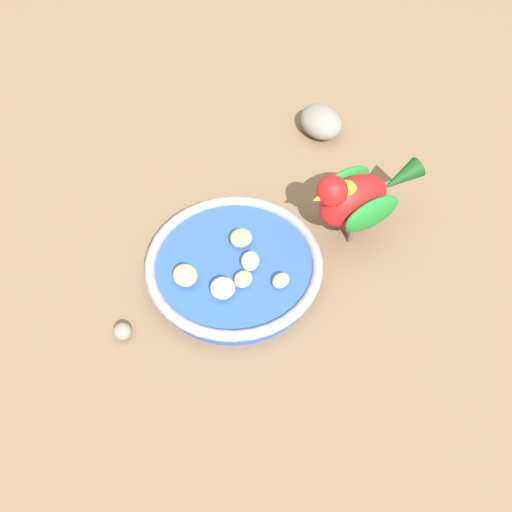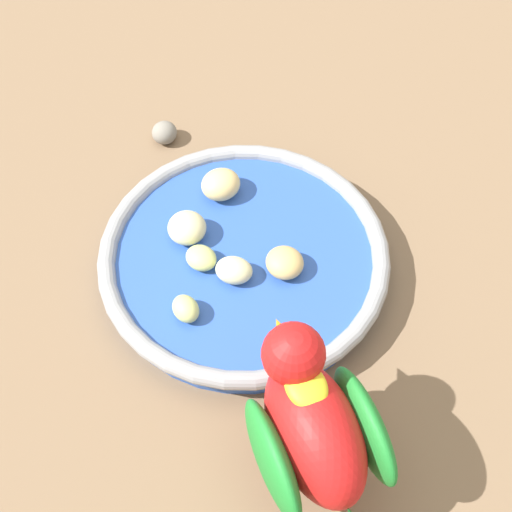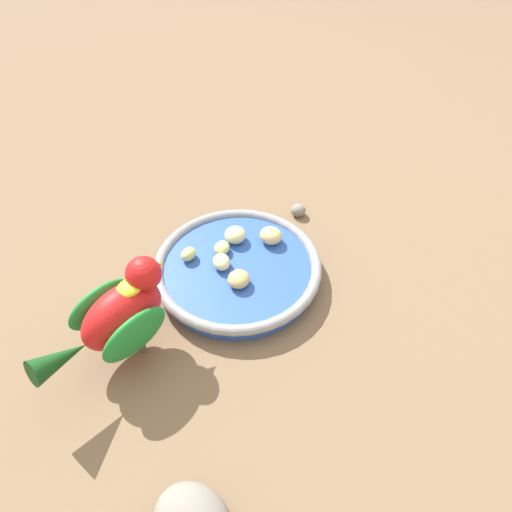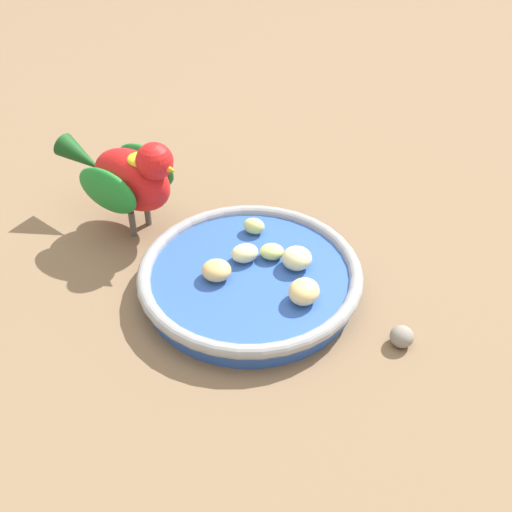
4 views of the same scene
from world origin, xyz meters
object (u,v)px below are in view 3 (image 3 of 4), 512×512
object	(u,v)px
apple_piece_0	(189,254)
apple_piece_4	(222,248)
feeding_bowl	(239,270)
apple_piece_2	(221,262)
apple_piece_5	(239,279)
apple_piece_1	(237,234)
apple_piece_3	(271,236)
parrot	(120,314)
pebble_0	(298,210)

from	to	relation	value
apple_piece_0	apple_piece_4	bearing A→B (deg)	174.94
feeding_bowl	apple_piece_2	world-z (taller)	apple_piece_2
apple_piece_5	apple_piece_1	bearing A→B (deg)	-108.07
apple_piece_4	apple_piece_5	world-z (taller)	apple_piece_5
apple_piece_3	apple_piece_1	bearing A→B (deg)	-24.84
apple_piece_1	parrot	size ratio (longest dim) A/B	0.19
apple_piece_3	pebble_0	size ratio (longest dim) A/B	1.41
feeding_bowl	pebble_0	world-z (taller)	feeding_bowl
parrot	pebble_0	xyz separation A→B (m)	(-0.30, -0.16, -0.06)
apple_piece_2	parrot	xyz separation A→B (m)	(0.14, 0.07, 0.04)
feeding_bowl	parrot	world-z (taller)	parrot
apple_piece_5	parrot	xyz separation A→B (m)	(0.15, 0.03, 0.04)
apple_piece_3	apple_piece_4	bearing A→B (deg)	-4.30
apple_piece_5	pebble_0	distance (m)	0.19
apple_piece_4	apple_piece_5	bearing A→B (deg)	91.41
apple_piece_1	parrot	distance (m)	0.22
apple_piece_4	pebble_0	xyz separation A→B (m)	(-0.15, -0.06, -0.02)
apple_piece_2	apple_piece_4	world-z (taller)	apple_piece_2
feeding_bowl	apple_piece_1	bearing A→B (deg)	-107.90
apple_piece_0	parrot	size ratio (longest dim) A/B	0.14
apple_piece_0	pebble_0	bearing A→B (deg)	-164.52
apple_piece_2	apple_piece_4	size ratio (longest dim) A/B	1.14
apple_piece_1	apple_piece_2	world-z (taller)	apple_piece_1
apple_piece_0	apple_piece_2	xyz separation A→B (m)	(-0.04, 0.03, 0.00)
apple_piece_2	apple_piece_0	bearing A→B (deg)	-39.67
feeding_bowl	pebble_0	xyz separation A→B (m)	(-0.14, -0.10, -0.01)
apple_piece_0	pebble_0	world-z (taller)	apple_piece_0
apple_piece_0	apple_piece_5	distance (m)	0.09
apple_piece_1	apple_piece_5	bearing A→B (deg)	71.93
apple_piece_3	apple_piece_5	distance (m)	0.09
feeding_bowl	pebble_0	size ratio (longest dim) A/B	9.95
feeding_bowl	apple_piece_3	xyz separation A→B (m)	(-0.06, -0.03, 0.02)
apple_piece_2	apple_piece_5	size ratio (longest dim) A/B	0.96
feeding_bowl	apple_piece_1	distance (m)	0.06
apple_piece_0	apple_piece_5	bearing A→B (deg)	125.17
apple_piece_4	pebble_0	size ratio (longest dim) A/B	1.09
feeding_bowl	apple_piece_2	xyz separation A→B (m)	(0.02, -0.01, 0.02)
feeding_bowl	apple_piece_4	world-z (taller)	apple_piece_4
apple_piece_0	parrot	distance (m)	0.15
apple_piece_1	feeding_bowl	bearing A→B (deg)	72.10
feeding_bowl	apple_piece_5	distance (m)	0.04
apple_piece_0	apple_piece_1	world-z (taller)	apple_piece_1
apple_piece_0	apple_piece_4	world-z (taller)	apple_piece_0
apple_piece_1	apple_piece_4	world-z (taller)	apple_piece_1
apple_piece_3	parrot	world-z (taller)	parrot
apple_piece_0	apple_piece_5	xyz separation A→B (m)	(-0.05, 0.07, 0.00)
parrot	pebble_0	bearing A→B (deg)	0.11
apple_piece_1	pebble_0	size ratio (longest dim) A/B	1.34
apple_piece_4	parrot	distance (m)	0.19
apple_piece_1	apple_piece_4	xyz separation A→B (m)	(0.03, 0.02, -0.00)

